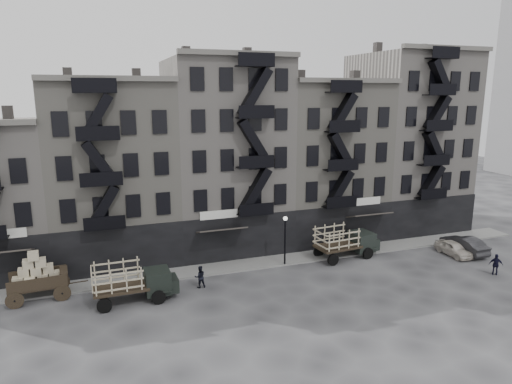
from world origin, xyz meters
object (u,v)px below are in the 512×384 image
object	(u,v)px
car_east	(454,249)
car_far	(464,244)
policeman	(496,265)
stake_truck_east	(346,239)
wagon	(35,272)
pedestrian_mid	(200,277)
stake_truck_west	(133,279)

from	to	relation	value
car_east	car_far	bearing A→B (deg)	11.33
car_far	policeman	xyz separation A→B (m)	(-1.45, -4.91, 0.09)
stake_truck_east	car_east	size ratio (longest dim) A/B	1.62
wagon	policeman	distance (m)	34.66
wagon	policeman	xyz separation A→B (m)	(33.86, -7.34, -1.12)
wagon	car_far	world-z (taller)	wagon
wagon	policeman	world-z (taller)	wagon
pedestrian_mid	policeman	distance (m)	23.31
car_east	car_far	world-z (taller)	car_far
wagon	car_far	xyz separation A→B (m)	(35.31, -2.43, -1.22)
stake_truck_west	policeman	distance (m)	27.94
car_far	pedestrian_mid	bearing A→B (deg)	-1.63
wagon	stake_truck_west	distance (m)	6.86
stake_truck_west	car_east	distance (m)	27.63
stake_truck_east	policeman	distance (m)	11.87
stake_truck_east	car_east	world-z (taller)	stake_truck_east
pedestrian_mid	car_east	bearing A→B (deg)	177.30
car_east	pedestrian_mid	xyz separation A→B (m)	(-22.76, 0.78, 0.21)
stake_truck_east	car_east	distance (m)	9.81
stake_truck_west	stake_truck_east	distance (m)	18.42
car_east	policeman	bearing A→B (deg)	-90.53
stake_truck_west	car_far	xyz separation A→B (m)	(28.98, 0.18, -0.86)
stake_truck_west	car_far	bearing A→B (deg)	-1.06
car_east	car_far	size ratio (longest dim) A/B	0.79
stake_truck_east	policeman	xyz separation A→B (m)	(9.29, -7.35, -0.80)
stake_truck_east	stake_truck_west	bearing A→B (deg)	-177.66
stake_truck_west	pedestrian_mid	bearing A→B (deg)	6.81
car_far	policeman	distance (m)	5.13
stake_truck_west	stake_truck_east	size ratio (longest dim) A/B	0.96
stake_truck_west	pedestrian_mid	distance (m)	4.97
policeman	car_far	bearing A→B (deg)	-64.98
stake_truck_west	policeman	xyz separation A→B (m)	(27.52, -4.74, -0.77)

